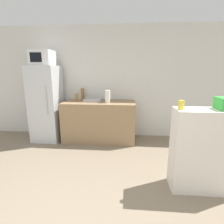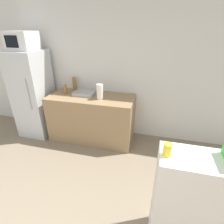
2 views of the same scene
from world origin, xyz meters
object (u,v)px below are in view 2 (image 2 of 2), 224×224
at_px(bottle_tall, 74,84).
at_px(bottle_short, 65,89).
at_px(jar, 168,150).
at_px(microwave, 22,41).
at_px(paper_towel_roll, 100,92).
at_px(refrigerator, 34,95).

xyz_separation_m(bottle_tall, bottle_short, (-0.09, -0.22, -0.05)).
relative_size(bottle_tall, jar, 2.43).
distance_m(microwave, paper_towel_roll, 1.63).
xyz_separation_m(bottle_tall, paper_towel_roll, (0.64, -0.33, -0.00)).
relative_size(bottle_tall, bottle_short, 1.55).
height_order(jar, paper_towel_roll, jar).
height_order(refrigerator, bottle_short, refrigerator).
relative_size(microwave, jar, 3.95).
relative_size(refrigerator, microwave, 3.80).
height_order(bottle_tall, jar, jar).
xyz_separation_m(microwave, bottle_tall, (0.77, 0.31, -0.81)).
height_order(microwave, bottle_short, microwave).
distance_m(refrigerator, bottle_short, 0.70).
bearing_deg(jar, bottle_short, 137.06).
xyz_separation_m(refrigerator, jar, (2.50, -1.61, 0.33)).
bearing_deg(refrigerator, microwave, -105.81).
bearing_deg(microwave, paper_towel_roll, -0.83).
height_order(refrigerator, microwave, microwave).
bearing_deg(bottle_tall, paper_towel_roll, -27.08).
bearing_deg(microwave, bottle_short, 7.45).
distance_m(refrigerator, bottle_tall, 0.85).
bearing_deg(bottle_short, jar, -42.94).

